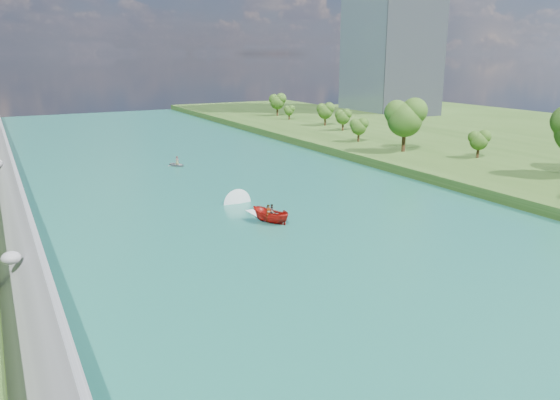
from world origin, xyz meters
TOP-DOWN VIEW (x-y plane):
  - ground at (0.00, 0.00)m, footprint 260.00×260.00m
  - river_water at (0.00, 20.00)m, footprint 55.00×240.00m
  - berm_east at (49.50, 20.00)m, footprint 44.00×240.00m
  - riprap_bank at (-25.83, 18.57)m, footprint 4.28×236.00m
  - office_tower at (82.50, 95.00)m, footprint 22.00×22.00m
  - motorboat at (-0.77, 13.05)m, footprint 3.65×19.23m
  - raft at (-0.16, 46.66)m, footprint 3.35×3.79m

SIDE VIEW (x-z plane):
  - ground at x=0.00m, z-range 0.00..0.00m
  - river_water at x=0.00m, z-range 0.00..0.10m
  - raft at x=-0.16m, z-range -0.33..1.28m
  - berm_east at x=49.50m, z-range 0.00..1.50m
  - motorboat at x=-0.77m, z-range -0.21..1.97m
  - riprap_bank at x=-25.83m, z-range -0.45..4.02m
  - office_tower at x=82.50m, z-range 0.00..60.00m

